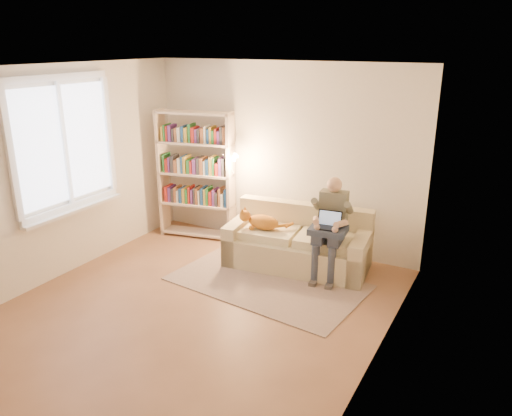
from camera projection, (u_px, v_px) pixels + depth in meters
The scene contains 13 objects.
floor at pixel (193, 311), 5.53m from camera, with size 4.50×4.50×0.00m, color brown.
ceiling at pixel (181, 68), 4.69m from camera, with size 4.00×4.50×0.02m, color white.
wall_left at pixel (53, 175), 6.02m from camera, with size 0.02×4.50×2.60m, color silver.
wall_right at pixel (381, 234), 4.20m from camera, with size 0.02×4.50×2.60m, color silver.
wall_back at pixel (283, 157), 6.98m from camera, with size 4.00×0.02×2.60m, color silver.
window at pixel (68, 166), 6.14m from camera, with size 0.12×1.52×1.69m.
sofa at pixel (298, 245), 6.57m from camera, with size 1.92×1.04×0.78m.
person at pixel (331, 222), 6.15m from camera, with size 0.40×0.58×1.27m.
cat at pixel (264, 221), 6.52m from camera, with size 0.64×0.28×0.24m.
blanket at pixel (323, 229), 6.10m from camera, with size 0.44×0.36×0.08m, color #283347.
laptop at pixel (323, 222), 6.08m from camera, with size 0.32×0.27×0.26m.
bookshelf at pixel (196, 169), 7.33m from camera, with size 1.30×0.52×1.90m.
rug at pixel (267, 282), 6.17m from camera, with size 2.31×1.36×0.01m, color gray.
Camera 1 is at (2.95, -3.94, 2.85)m, focal length 35.00 mm.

